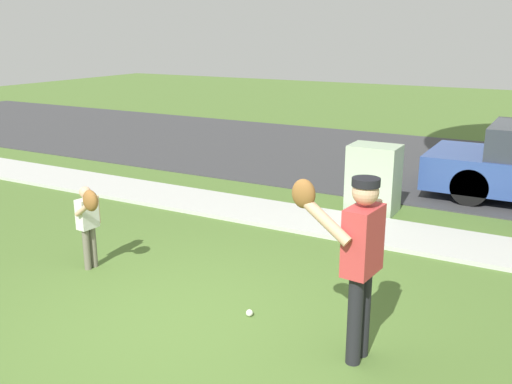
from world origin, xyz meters
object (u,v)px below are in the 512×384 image
Objects in this scene: baseball at (249,313)px; utility_cabinet at (374,178)px; person_child at (89,216)px; person_adult at (357,249)px.

utility_cabinet reaches higher than baseball.
utility_cabinet is (2.30, 4.09, -0.15)m from person_child.
person_adult reaches higher than utility_cabinet.
person_child is at bearing -119.32° from utility_cabinet.
person_adult reaches higher than baseball.
baseball is 4.22m from utility_cabinet.
person_child is 0.99× the size of utility_cabinet.
utility_cabinet is at bearing 90.44° from baseball.
utility_cabinet is at bearing -68.46° from person_adult.
utility_cabinet is (-0.03, 4.19, 0.52)m from baseball.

